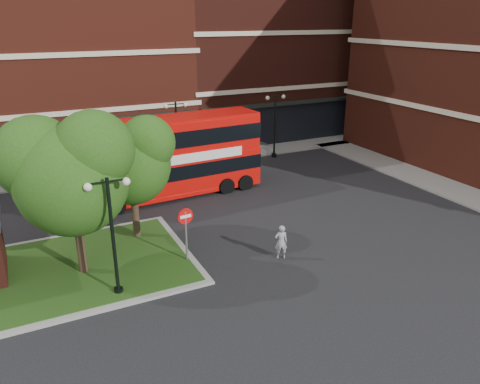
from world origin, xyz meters
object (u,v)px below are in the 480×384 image
bus (170,152)px  car_white (249,147)px  woman (281,242)px  car_silver (153,160)px

bus → car_white: bearing=32.5°
woman → car_silver: woman is taller
car_silver → car_white: car_silver is taller
woman → car_silver: (-1.37, 16.05, -0.20)m
woman → car_white: (6.55, 16.05, -0.22)m
bus → woman: (1.94, -9.98, -2.01)m
bus → car_white: (8.49, 6.08, -2.23)m
woman → car_silver: bearing=-66.8°
car_silver → car_white: size_ratio=0.99×
car_silver → car_white: (7.92, 0.00, -0.02)m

